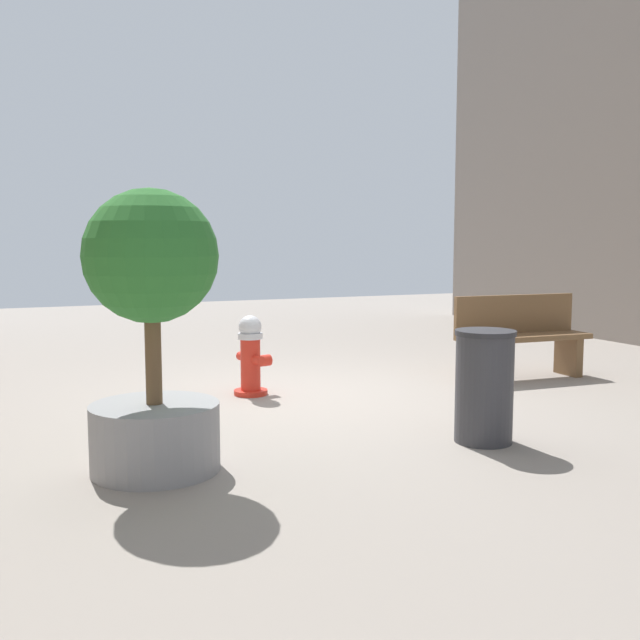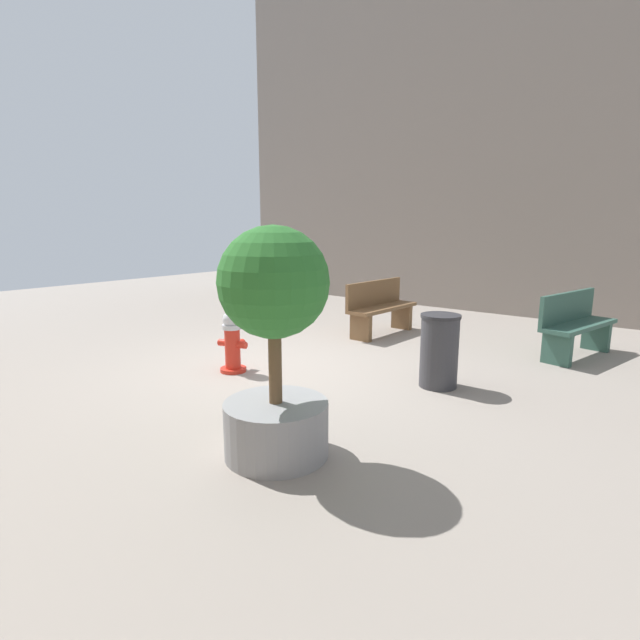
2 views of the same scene
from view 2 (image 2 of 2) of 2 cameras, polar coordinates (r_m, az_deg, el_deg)
name	(u,v)px [view 2 (image 2 of 2)]	position (r m, az deg, el deg)	size (l,w,h in m)	color
ground_plane	(281,367)	(6.69, -4.62, -5.55)	(23.40, 23.40, 0.00)	gray
building_facade_left	(613,100)	(11.26, 31.35, 21.38)	(0.70, 18.00, 8.42)	gray
fire_hydrant	(233,341)	(6.47, -10.30, -2.51)	(0.41, 0.43, 0.82)	red
bench_near	(380,307)	(8.62, 7.08, 1.57)	(1.61, 0.52, 0.95)	brown
bench_far	(575,324)	(8.02, 27.92, -0.39)	(1.65, 0.78, 0.95)	#33594C
planter_tree	(275,333)	(3.92, -5.40, -1.52)	(0.90, 0.90, 1.93)	gray
trash_bin	(439,351)	(5.94, 13.93, -3.54)	(0.47, 0.47, 0.89)	#38383D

